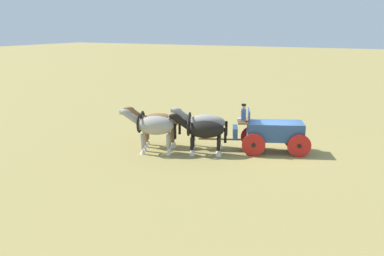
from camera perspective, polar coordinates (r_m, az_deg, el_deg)
The scene contains 6 objects.
ground_plane at distance 22.48m, azimuth 11.27°, elevation -3.28°, with size 220.00×220.00×0.00m, color #9E8C4C.
show_wagon at distance 22.15m, azimuth 11.00°, elevation -0.49°, with size 5.72×3.00×2.65m.
draft_horse_rear_near at distance 21.36m, azimuth 1.48°, elevation -0.31°, with size 2.91×1.62×2.15m.
draft_horse_rear_off at distance 22.61m, azimuth 1.67°, elevation 0.62°, with size 3.01×1.67×2.21m.
draft_horse_lead_near at distance 21.61m, azimuth -5.37°, elevation 0.22°, with size 2.89×1.65×2.33m.
draft_horse_lead_off at distance 22.88m, azimuth -4.84°, elevation 0.78°, with size 3.05×1.69×2.23m.
Camera 1 is at (-5.42, 20.80, 6.57)m, focal length 38.57 mm.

